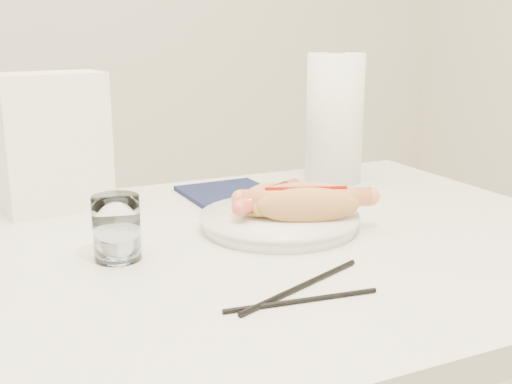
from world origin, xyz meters
name	(u,v)px	position (x,y,z in m)	size (l,w,h in m)	color
table	(217,285)	(0.00, 0.00, 0.69)	(1.20, 0.80, 0.75)	silver
plate	(279,222)	(0.12, 0.04, 0.76)	(0.24, 0.24, 0.02)	white
hotdog_left	(269,200)	(0.11, 0.06, 0.79)	(0.15, 0.12, 0.05)	tan
hotdog_right	(306,203)	(0.15, 0.01, 0.80)	(0.20, 0.13, 0.06)	tan
water_glass	(117,228)	(-0.14, 0.01, 0.79)	(0.06, 0.06, 0.09)	silver
chopstick_near	(302,286)	(0.04, -0.19, 0.75)	(0.01, 0.01, 0.22)	black
chopstick_far	(302,300)	(0.02, -0.22, 0.75)	(0.01, 0.01, 0.19)	black
napkin_box	(53,142)	(-0.18, 0.30, 0.87)	(0.18, 0.10, 0.24)	white
navy_napkin	(228,193)	(0.13, 0.26, 0.75)	(0.16, 0.16, 0.01)	#12183A
paper_towel_roll	(335,118)	(0.37, 0.28, 0.88)	(0.12, 0.12, 0.26)	white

